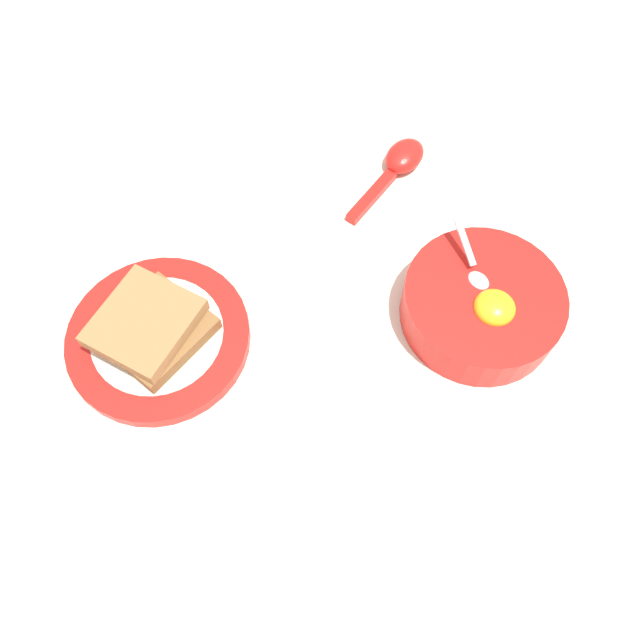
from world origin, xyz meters
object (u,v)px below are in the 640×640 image
(egg_bowl, at_px, (482,304))
(toast_plate, at_px, (159,338))
(soup_spoon, at_px, (399,163))
(toast_sandwich, at_px, (150,327))

(egg_bowl, relative_size, toast_plate, 0.87)
(soup_spoon, bearing_deg, toast_plate, 94.19)
(toast_plate, bearing_deg, soup_spoon, -85.81)
(toast_plate, bearing_deg, egg_bowl, -122.41)
(toast_plate, xyz_separation_m, toast_sandwich, (0.00, 0.00, 0.03))
(egg_bowl, bearing_deg, soup_spoon, -17.83)
(toast_plate, relative_size, toast_sandwich, 1.51)
(toast_plate, height_order, toast_sandwich, toast_sandwich)
(toast_sandwich, distance_m, soup_spoon, 0.37)
(toast_sandwich, bearing_deg, egg_bowl, -122.41)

